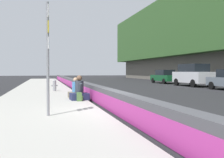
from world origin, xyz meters
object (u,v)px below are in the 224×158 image
(route_sign_post, at_px, (48,50))
(parked_car_fourth, at_px, (193,75))
(fire_hydrant, at_px, (55,85))
(backpack, at_px, (79,97))
(seated_person_foreground, at_px, (79,92))
(seated_person_middle, at_px, (76,91))
(parked_car_midline, at_px, (165,77))

(route_sign_post, relative_size, parked_car_fourth, 0.75)
(fire_hydrant, bearing_deg, backpack, -172.02)
(seated_person_foreground, xyz_separation_m, backpack, (-0.49, 0.06, -0.18))
(route_sign_post, xyz_separation_m, seated_person_middle, (5.43, -1.52, -1.76))
(route_sign_post, distance_m, backpack, 4.41)
(seated_person_middle, relative_size, parked_car_midline, 0.24)
(seated_person_middle, bearing_deg, parked_car_midline, -40.36)
(seated_person_middle, xyz_separation_m, parked_car_midline, (15.42, -13.10, 0.39))
(seated_person_foreground, distance_m, backpack, 0.52)
(route_sign_post, height_order, backpack, route_sign_post)
(fire_hydrant, distance_m, seated_person_middle, 4.77)
(route_sign_post, relative_size, seated_person_foreground, 2.97)
(seated_person_middle, bearing_deg, fire_hydrant, 11.20)
(backpack, distance_m, parked_car_midline, 21.61)
(fire_hydrant, xyz_separation_m, seated_person_middle, (-4.67, -0.93, -0.11))
(route_sign_post, xyz_separation_m, parked_car_fourth, (14.49, -14.54, -1.05))
(fire_hydrant, bearing_deg, seated_person_middle, -168.80)
(backpack, bearing_deg, parked_car_fourth, -50.38)
(route_sign_post, relative_size, backpack, 9.00)
(fire_hydrant, xyz_separation_m, parked_car_fourth, (4.39, -13.94, 0.60))
(seated_person_foreground, relative_size, parked_car_fourth, 0.25)
(seated_person_foreground, height_order, backpack, seated_person_foreground)
(fire_hydrant, bearing_deg, seated_person_foreground, -170.79)
(fire_hydrant, height_order, seated_person_foreground, seated_person_foreground)
(route_sign_post, bearing_deg, seated_person_middle, -15.67)
(backpack, height_order, parked_car_midline, parked_car_midline)
(backpack, bearing_deg, seated_person_middle, -0.91)
(seated_person_middle, relative_size, backpack, 2.69)
(fire_hydrant, height_order, parked_car_fourth, parked_car_fourth)
(seated_person_middle, height_order, backpack, seated_person_middle)
(backpack, xyz_separation_m, parked_car_midline, (17.15, -13.13, 0.53))
(fire_hydrant, relative_size, backpack, 2.20)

